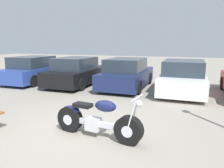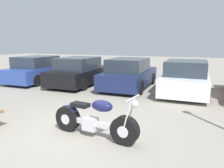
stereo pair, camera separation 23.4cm
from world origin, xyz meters
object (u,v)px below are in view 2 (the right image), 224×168
parked_car_navy (129,74)px  motorcycle (93,120)px  parked_car_black (80,72)px  parked_car_white (186,78)px  parked_car_blue (39,70)px

parked_car_navy → motorcycle: bearing=-80.8°
parked_car_black → parked_car_white: bearing=-0.1°
parked_car_blue → parked_car_navy: (5.23, 0.25, 0.00)m
parked_car_black → parked_car_white: 5.23m
parked_car_navy → parked_car_black: bearing=-175.9°
parked_car_navy → parked_car_blue: bearing=-177.2°
parked_car_blue → motorcycle: bearing=-41.6°
parked_car_blue → parked_car_black: size_ratio=1.00×
parked_car_blue → parked_car_black: 2.62m
motorcycle → parked_car_blue: (-6.15, 5.47, 0.24)m
parked_car_blue → parked_car_navy: size_ratio=1.00×
parked_car_black → parked_car_navy: bearing=4.1°
parked_car_black → parked_car_blue: bearing=-178.6°
parked_car_white → parked_car_blue: bearing=-179.6°
motorcycle → parked_car_blue: 8.23m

